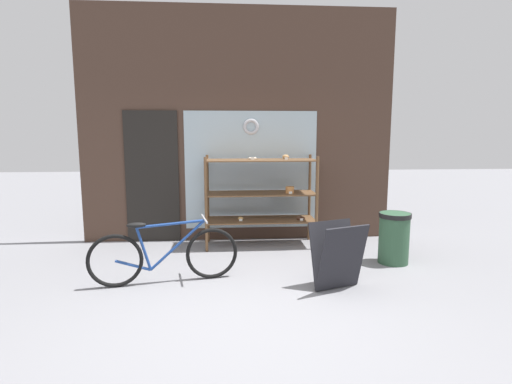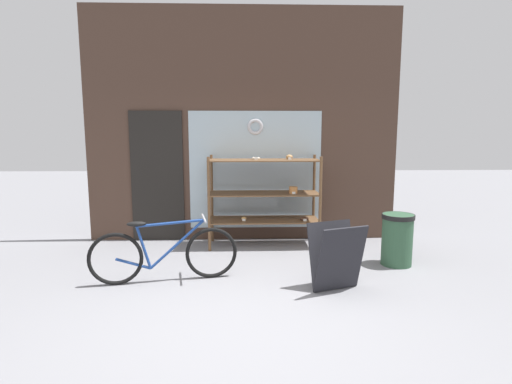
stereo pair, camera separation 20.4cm
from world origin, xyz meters
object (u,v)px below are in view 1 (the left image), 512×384
(display_case, at_px, (262,193))
(trash_bin, at_px, (394,236))
(bicycle, at_px, (164,255))
(sandwich_board, at_px, (338,256))

(display_case, relative_size, trash_bin, 2.46)
(display_case, xyz_separation_m, trash_bin, (1.71, -0.99, -0.46))
(display_case, height_order, bicycle, display_case)
(bicycle, height_order, sandwich_board, same)
(display_case, relative_size, bicycle, 0.99)
(bicycle, bearing_deg, sandwich_board, -19.84)
(sandwich_board, relative_size, trash_bin, 1.09)
(display_case, relative_size, sandwich_board, 2.27)
(display_case, bearing_deg, sandwich_board, -69.06)
(bicycle, xyz_separation_m, trash_bin, (2.98, 0.52, 0.03))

